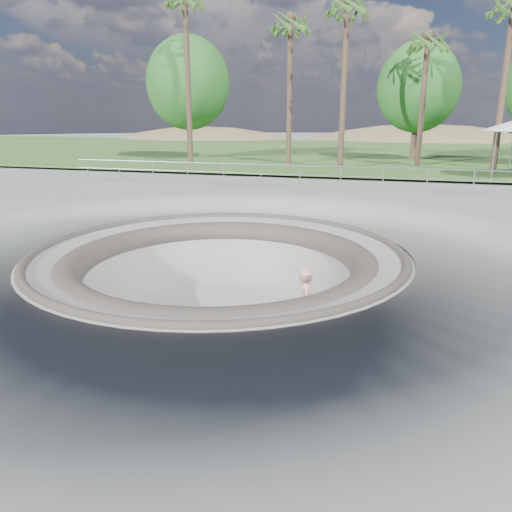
# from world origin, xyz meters

# --- Properties ---
(ground) EXTENTS (180.00, 180.00, 0.00)m
(ground) POSITION_xyz_m (0.00, 0.00, 0.00)
(ground) COLOR gray
(ground) RESTS_ON ground
(skate_bowl) EXTENTS (14.00, 14.00, 4.10)m
(skate_bowl) POSITION_xyz_m (0.00, 0.00, -1.83)
(skate_bowl) COLOR gray
(skate_bowl) RESTS_ON ground
(grass_strip) EXTENTS (180.00, 36.00, 0.12)m
(grass_strip) POSITION_xyz_m (0.00, 34.00, 0.22)
(grass_strip) COLOR #365923
(grass_strip) RESTS_ON ground
(distant_hills) EXTENTS (103.20, 45.00, 28.60)m
(distant_hills) POSITION_xyz_m (3.78, 57.17, -7.02)
(distant_hills) COLOR olive
(distant_hills) RESTS_ON ground
(safety_railing) EXTENTS (25.00, 0.06, 1.03)m
(safety_railing) POSITION_xyz_m (0.00, 12.00, 0.69)
(safety_railing) COLOR #999BA1
(safety_railing) RESTS_ON ground
(skateboard) EXTENTS (0.81, 0.26, 0.08)m
(skateboard) POSITION_xyz_m (2.70, -1.25, -1.83)
(skateboard) COLOR #97673C
(skateboard) RESTS_ON ground
(skater) EXTENTS (0.57, 0.77, 1.95)m
(skater) POSITION_xyz_m (2.70, -1.25, -0.84)
(skater) COLOR tan
(skater) RESTS_ON skateboard
(palm_a) EXTENTS (2.60, 2.60, 11.71)m
(palm_a) POSITION_xyz_m (-9.28, 20.29, 10.38)
(palm_a) COLOR brown
(palm_a) RESTS_ON ground
(palm_b) EXTENTS (2.60, 2.60, 10.19)m
(palm_b) POSITION_xyz_m (-2.69, 21.97, 8.99)
(palm_b) COLOR brown
(palm_b) RESTS_ON ground
(palm_c) EXTENTS (2.60, 2.60, 10.65)m
(palm_c) POSITION_xyz_m (1.13, 19.81, 9.41)
(palm_c) COLOR brown
(palm_c) RESTS_ON ground
(palm_d) EXTENTS (2.60, 2.60, 8.94)m
(palm_d) POSITION_xyz_m (5.91, 22.82, 7.83)
(palm_d) COLOR brown
(palm_d) RESTS_ON ground
(bushy_tree_left) EXTENTS (6.26, 5.69, 9.03)m
(bushy_tree_left) POSITION_xyz_m (-10.85, 23.96, 5.77)
(bushy_tree_left) COLOR brown
(bushy_tree_left) RESTS_ON ground
(bushy_tree_mid) EXTENTS (5.87, 5.34, 8.47)m
(bushy_tree_mid) POSITION_xyz_m (5.70, 27.25, 5.42)
(bushy_tree_mid) COLOR brown
(bushy_tree_mid) RESTS_ON ground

